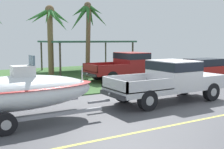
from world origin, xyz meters
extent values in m
cube|color=#4C4C51|center=(0.00, 0.00, -0.03)|extent=(36.00, 8.00, 0.06)
cube|color=#3D6633|center=(0.00, 11.00, 0.00)|extent=(36.00, 14.00, 0.11)
cube|color=silver|center=(-0.56, 0.96, 0.63)|extent=(5.38, 1.93, 0.22)
cube|color=silver|center=(1.37, 0.96, 0.93)|extent=(1.51, 1.93, 0.38)
cube|color=silver|center=(-0.19, 0.96, 1.27)|extent=(1.61, 1.93, 1.06)
cube|color=black|center=(-0.19, 0.96, 1.57)|extent=(1.63, 1.95, 0.38)
cube|color=gray|center=(-2.12, 0.96, 0.76)|extent=(2.26, 1.93, 0.04)
cube|color=silver|center=(-2.12, 1.89, 0.96)|extent=(2.26, 0.08, 0.45)
cube|color=silver|center=(-2.12, 0.03, 0.96)|extent=(2.26, 0.08, 0.45)
cube|color=silver|center=(-3.21, 0.96, 0.96)|extent=(0.08, 1.93, 0.45)
cube|color=#333338|center=(-3.31, 0.96, 0.57)|extent=(0.12, 1.74, 0.16)
sphere|color=#B2B2B7|center=(-3.43, 0.96, 0.62)|extent=(0.10, 0.10, 0.10)
cylinder|color=black|center=(1.30, 1.81, 0.40)|extent=(0.80, 0.28, 0.80)
cylinder|color=#9E9EA3|center=(1.30, 1.81, 0.40)|extent=(0.36, 0.29, 0.36)
cylinder|color=black|center=(1.30, 0.11, 0.40)|extent=(0.80, 0.28, 0.80)
cylinder|color=#9E9EA3|center=(1.30, 0.11, 0.40)|extent=(0.36, 0.29, 0.36)
cylinder|color=black|center=(-2.24, 1.81, 0.40)|extent=(0.80, 0.28, 0.80)
cylinder|color=#9E9EA3|center=(-2.24, 1.81, 0.40)|extent=(0.36, 0.29, 0.36)
cylinder|color=black|center=(-2.24, 0.11, 0.40)|extent=(0.80, 0.28, 0.80)
cylinder|color=#9E9EA3|center=(-2.24, 0.11, 0.40)|extent=(0.36, 0.29, 0.36)
cube|color=gray|center=(-3.88, 0.96, 0.38)|extent=(0.90, 0.10, 0.08)
cube|color=gray|center=(-6.91, 1.96, 0.38)|extent=(5.17, 0.12, 0.10)
cube|color=gray|center=(-6.91, -0.04, 0.38)|extent=(5.17, 0.12, 0.10)
cylinder|color=black|center=(-7.43, -0.10, 0.32)|extent=(0.64, 0.22, 0.64)
cylinder|color=#9E9EA3|center=(-7.43, -0.10, 0.32)|extent=(0.29, 0.23, 0.29)
ellipsoid|color=silver|center=(-6.91, 0.96, 0.99)|extent=(5.23, 1.98, 1.12)
ellipsoid|color=#B22626|center=(-6.91, 0.96, 1.19)|extent=(5.33, 2.02, 0.12)
cube|color=silver|center=(-6.65, 0.96, 1.54)|extent=(0.70, 0.60, 0.65)
cube|color=slate|center=(-6.35, 0.96, 2.01)|extent=(0.06, 0.56, 0.36)
cylinder|color=silver|center=(-4.56, 0.96, 1.46)|extent=(0.04, 0.04, 0.50)
cube|color=maroon|center=(1.56, 7.34, 0.63)|extent=(5.48, 2.10, 0.22)
cube|color=maroon|center=(3.53, 7.34, 0.93)|extent=(1.53, 2.10, 0.38)
cube|color=maroon|center=(1.95, 7.34, 1.30)|extent=(1.64, 2.10, 1.11)
cube|color=black|center=(1.95, 7.34, 1.62)|extent=(1.66, 2.12, 0.38)
cube|color=#621111|center=(-0.03, 7.34, 0.76)|extent=(2.30, 2.10, 0.04)
cube|color=maroon|center=(-0.03, 8.35, 0.96)|extent=(2.30, 0.08, 0.45)
cube|color=maroon|center=(-0.03, 6.33, 0.96)|extent=(2.30, 0.08, 0.45)
cube|color=maroon|center=(-1.14, 7.34, 0.96)|extent=(0.08, 2.10, 0.45)
cube|color=#333338|center=(-1.24, 7.34, 0.57)|extent=(0.12, 1.89, 0.16)
sphere|color=#B2B2B7|center=(-1.36, 7.34, 0.62)|extent=(0.10, 0.10, 0.10)
cylinder|color=black|center=(3.46, 8.28, 0.40)|extent=(0.80, 0.28, 0.80)
cylinder|color=#9E9EA3|center=(3.46, 8.28, 0.40)|extent=(0.36, 0.29, 0.36)
cylinder|color=black|center=(3.46, 6.40, 0.40)|extent=(0.80, 0.28, 0.80)
cylinder|color=#9E9EA3|center=(3.46, 6.40, 0.40)|extent=(0.36, 0.29, 0.36)
cylinder|color=black|center=(-0.14, 8.28, 0.40)|extent=(0.80, 0.28, 0.80)
cylinder|color=#9E9EA3|center=(-0.14, 8.28, 0.40)|extent=(0.36, 0.29, 0.36)
cylinder|color=black|center=(-0.14, 6.40, 0.40)|extent=(0.80, 0.28, 0.80)
cylinder|color=#9E9EA3|center=(-0.14, 6.40, 0.40)|extent=(0.36, 0.29, 0.36)
cube|color=#B21E19|center=(7.01, 5.46, 0.53)|extent=(4.38, 1.77, 0.70)
cube|color=black|center=(6.79, 5.46, 1.13)|extent=(2.45, 1.63, 0.50)
cylinder|color=black|center=(8.50, 6.26, 0.33)|extent=(0.66, 0.22, 0.66)
cylinder|color=#9E9EA3|center=(8.50, 6.26, 0.33)|extent=(0.30, 0.23, 0.30)
cylinder|color=black|center=(5.52, 6.26, 0.33)|extent=(0.66, 0.22, 0.66)
cylinder|color=#9E9EA3|center=(5.52, 6.26, 0.33)|extent=(0.30, 0.23, 0.30)
cylinder|color=black|center=(5.52, 4.67, 0.33)|extent=(0.66, 0.22, 0.66)
cylinder|color=#9E9EA3|center=(5.52, 4.67, 0.33)|extent=(0.30, 0.23, 0.30)
cylinder|color=#4C4238|center=(4.69, 15.87, 1.24)|extent=(0.14, 0.14, 2.48)
cylinder|color=#4C4238|center=(4.69, 11.22, 1.24)|extent=(0.14, 0.14, 2.48)
cylinder|color=#4C4238|center=(-1.66, 15.87, 1.24)|extent=(0.14, 0.14, 2.48)
cylinder|color=#4C4238|center=(-1.66, 11.22, 1.24)|extent=(0.14, 0.14, 2.48)
cube|color=#2D5647|center=(1.52, 13.55, 2.55)|extent=(6.86, 5.15, 0.14)
cylinder|color=brown|center=(-1.93, 12.52, 2.46)|extent=(0.42, 0.46, 4.92)
cone|color=#387A38|center=(-1.13, 12.61, 4.44)|extent=(1.85, 0.62, 1.30)
cone|color=#387A38|center=(-1.23, 12.94, 4.41)|extent=(1.73, 1.22, 1.29)
cone|color=#387A38|center=(-1.89, 13.19, 4.43)|extent=(0.42, 1.55, 1.23)
cone|color=#387A38|center=(-2.45, 13.20, 4.44)|extent=(1.43, 1.73, 1.26)
cone|color=#387A38|center=(-2.75, 12.87, 4.49)|extent=(1.87, 1.05, 1.12)
cone|color=#387A38|center=(-2.80, 12.36, 4.47)|extent=(1.93, 0.64, 1.17)
cone|color=#387A38|center=(-2.23, 11.79, 4.51)|extent=(0.93, 1.69, 1.08)
cone|color=#387A38|center=(-1.91, 11.85, 4.48)|extent=(0.44, 1.56, 1.20)
cone|color=#387A38|center=(-1.40, 12.15, 4.13)|extent=(1.51, 1.19, 1.80)
sphere|color=brown|center=(-1.93, 12.52, 4.91)|extent=(0.67, 0.67, 0.67)
cylinder|color=brown|center=(-0.02, 9.96, 2.54)|extent=(0.31, 0.65, 5.09)
cone|color=#286028|center=(0.75, 9.96, 4.38)|extent=(1.73, 0.30, 1.63)
cone|color=#286028|center=(0.49, 10.56, 4.39)|extent=(1.52, 1.69, 1.70)
cone|color=#286028|center=(-0.34, 10.60, 4.74)|extent=(1.03, 1.56, 0.99)
cone|color=#286028|center=(-0.66, 9.95, 4.19)|extent=(1.60, 0.40, 1.98)
cone|color=#286028|center=(-0.22, 9.48, 4.42)|extent=(0.84, 1.36, 1.54)
cone|color=#286028|center=(0.25, 9.40, 4.75)|extent=(0.86, 1.37, 0.91)
sphere|color=brown|center=(-0.02, 9.96, 5.08)|extent=(0.50, 0.50, 0.50)
camera|label=1|loc=(-8.75, -8.33, 2.70)|focal=45.36mm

